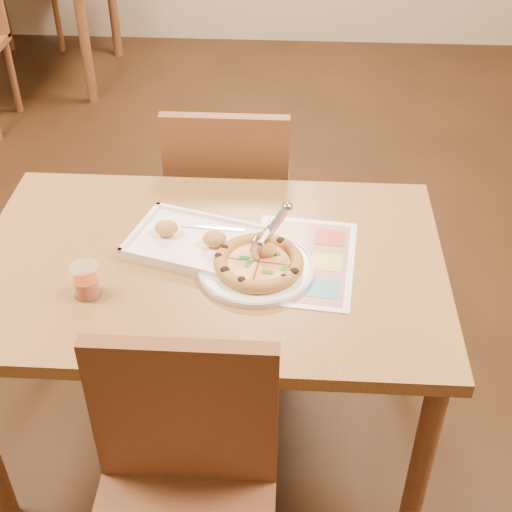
# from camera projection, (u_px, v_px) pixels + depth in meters

# --- Properties ---
(room) EXTENTS (7.00, 7.00, 7.00)m
(room) POSITION_uv_depth(u_px,v_px,m) (197.00, 37.00, 1.58)
(room) COLOR black
(room) RESTS_ON ground
(dining_table) EXTENTS (1.30, 0.85, 0.72)m
(dining_table) POSITION_uv_depth(u_px,v_px,m) (210.00, 283.00, 2.02)
(dining_table) COLOR #95643B
(dining_table) RESTS_ON ground
(chair_near) EXTENTS (0.42, 0.42, 0.47)m
(chair_near) POSITION_uv_depth(u_px,v_px,m) (182.00, 480.00, 1.59)
(chair_near) COLOR brown
(chair_near) RESTS_ON ground
(chair_far) EXTENTS (0.42, 0.42, 0.47)m
(chair_far) POSITION_uv_depth(u_px,v_px,m) (229.00, 189.00, 2.53)
(chair_far) COLOR brown
(chair_far) RESTS_ON ground
(plate) EXTENTS (0.35, 0.35, 0.02)m
(plate) POSITION_uv_depth(u_px,v_px,m) (256.00, 268.00, 1.92)
(plate) COLOR white
(plate) RESTS_ON dining_table
(pizza) EXTENTS (0.24, 0.24, 0.04)m
(pizza) POSITION_uv_depth(u_px,v_px,m) (259.00, 263.00, 1.91)
(pizza) COLOR #C08D41
(pizza) RESTS_ON plate
(pizza_cutter) EXTENTS (0.10, 0.16, 0.10)m
(pizza_cutter) POSITION_uv_depth(u_px,v_px,m) (269.00, 232.00, 1.91)
(pizza_cutter) COLOR silver
(pizza_cutter) RESTS_ON pizza
(appetizer_tray) EXTENTS (0.44, 0.34, 0.06)m
(appetizer_tray) POSITION_uv_depth(u_px,v_px,m) (200.00, 243.00, 2.00)
(appetizer_tray) COLOR white
(appetizer_tray) RESTS_ON dining_table
(glass_tumbler) EXTENTS (0.07, 0.07, 0.09)m
(glass_tumbler) POSITION_uv_depth(u_px,v_px,m) (86.00, 282.00, 1.83)
(glass_tumbler) COLOR #8B2E0A
(glass_tumbler) RESTS_ON dining_table
(menu) EXTENTS (0.32, 0.42, 0.00)m
(menu) POSITION_uv_depth(u_px,v_px,m) (302.00, 260.00, 1.96)
(menu) COLOR white
(menu) RESTS_ON dining_table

